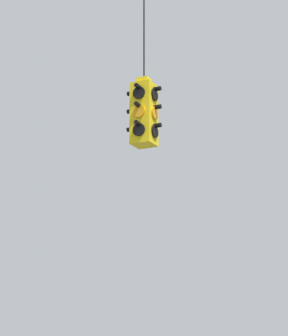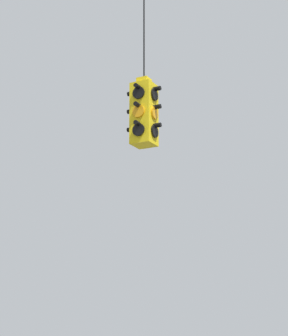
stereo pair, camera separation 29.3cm
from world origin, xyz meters
name	(u,v)px [view 1 (the left image)]	position (x,y,z in m)	size (l,w,h in m)	color
traffic_light_near_left_pole	(144,112)	(-0.77, 0.11, 5.23)	(0.58, 0.58, 3.52)	yellow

